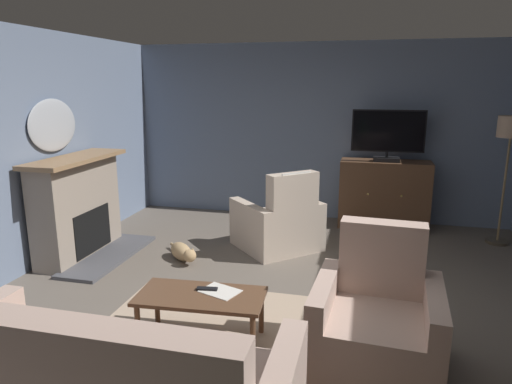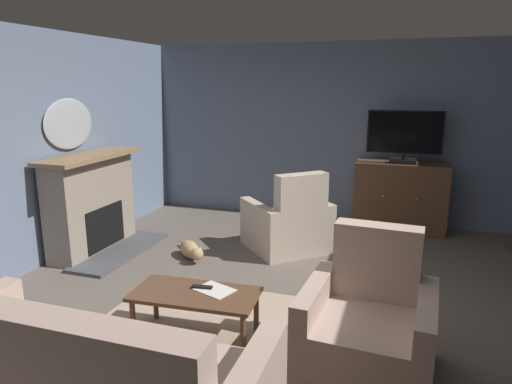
{
  "view_description": "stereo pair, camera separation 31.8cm",
  "coord_description": "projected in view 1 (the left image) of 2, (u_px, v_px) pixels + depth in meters",
  "views": [
    {
      "loc": [
        0.77,
        -3.64,
        2.05
      ],
      "look_at": [
        -0.18,
        0.26,
        1.1
      ],
      "focal_mm": 32.17,
      "sensor_mm": 36.0,
      "label": 1
    },
    {
      "loc": [
        1.08,
        -3.55,
        2.05
      ],
      "look_at": [
        -0.18,
        0.26,
        1.1
      ],
      "focal_mm": 32.17,
      "sensor_mm": 36.0,
      "label": 2
    }
  ],
  "objects": [
    {
      "name": "armchair_facing_sofa",
      "position": [
        279.0,
        224.0,
        5.77
      ],
      "size": [
        1.26,
        1.26,
        1.05
      ],
      "color": "#C6B29E",
      "rests_on": "ground_plane"
    },
    {
      "name": "rug_central",
      "position": [
        251.0,
        340.0,
        3.74
      ],
      "size": [
        2.66,
        1.79,
        0.01
      ],
      "primitive_type": "cube",
      "color": "tan",
      "rests_on": "ground_plane"
    },
    {
      "name": "ground_plane",
      "position": [
        269.0,
        321.0,
        4.09
      ],
      "size": [
        6.25,
        7.27,
        0.04
      ],
      "primitive_type": "cube",
      "color": "#665B51"
    },
    {
      "name": "wall_mirror_oval",
      "position": [
        53.0,
        125.0,
        5.32
      ],
      "size": [
        0.06,
        0.84,
        0.61
      ],
      "primitive_type": "ellipsoid",
      "color": "#B2B7BF"
    },
    {
      "name": "wall_back",
      "position": [
        316.0,
        132.0,
        6.99
      ],
      "size": [
        6.25,
        0.1,
        2.65
      ],
      "primitive_type": "cube",
      "color": "slate",
      "rests_on": "ground_plane"
    },
    {
      "name": "floor_lamp",
      "position": [
        510.0,
        141.0,
        5.73
      ],
      "size": [
        0.33,
        0.33,
        1.66
      ],
      "color": "#4C4233",
      "rests_on": "ground_plane"
    },
    {
      "name": "tv_cabinet",
      "position": [
        384.0,
        196.0,
        6.61
      ],
      "size": [
        1.26,
        0.49,
        0.98
      ],
      "color": "#402A1C",
      "rests_on": "ground_plane"
    },
    {
      "name": "folded_newspaper",
      "position": [
        220.0,
        291.0,
        3.71
      ],
      "size": [
        0.36,
        0.31,
        0.01
      ],
      "primitive_type": "cube",
      "rotation": [
        0.0,
        0.0,
        -0.35
      ],
      "color": "silver",
      "rests_on": "coffee_table"
    },
    {
      "name": "coffee_table",
      "position": [
        201.0,
        300.0,
        3.67
      ],
      "size": [
        1.05,
        0.56,
        0.41
      ],
      "color": "brown",
      "rests_on": "ground_plane"
    },
    {
      "name": "television",
      "position": [
        388.0,
        134.0,
        6.36
      ],
      "size": [
        0.99,
        0.2,
        0.72
      ],
      "color": "black",
      "rests_on": "tv_cabinet"
    },
    {
      "name": "armchair_angled_to_table",
      "position": [
        376.0,
        324.0,
        3.37
      ],
      "size": [
        0.95,
        0.93,
        1.02
      ],
      "color": "#BC9E8E",
      "rests_on": "ground_plane"
    },
    {
      "name": "cat",
      "position": [
        182.0,
        252.0,
        5.43
      ],
      "size": [
        0.54,
        0.59,
        0.22
      ],
      "color": "tan",
      "rests_on": "ground_plane"
    },
    {
      "name": "tv_remote",
      "position": [
        207.0,
        289.0,
        3.73
      ],
      "size": [
        0.18,
        0.07,
        0.02
      ],
      "primitive_type": "cube",
      "rotation": [
        0.0,
        0.0,
        0.13
      ],
      "color": "black",
      "rests_on": "coffee_table"
    },
    {
      "name": "fireplace",
      "position": [
        79.0,
        210.0,
        5.49
      ],
      "size": [
        0.84,
        1.48,
        1.22
      ],
      "color": "#4C4C51",
      "rests_on": "ground_plane"
    }
  ]
}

